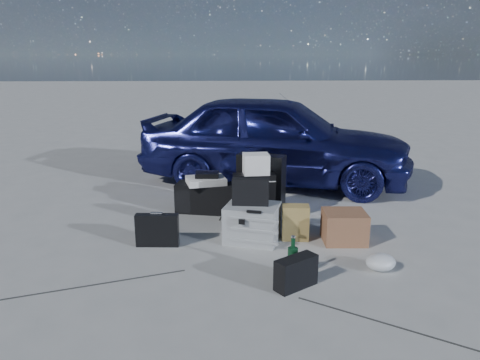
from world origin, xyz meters
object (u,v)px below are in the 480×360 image
at_px(car, 275,139).
at_px(suitcase_right, 254,198).
at_px(suitcase_left, 261,184).
at_px(briefcase, 157,230).
at_px(green_bottle, 293,257).
at_px(cardboard_box, 344,227).
at_px(duffel_bag, 206,198).
at_px(pelican_case, 252,223).

height_order(car, suitcase_right, car).
bearing_deg(suitcase_left, briefcase, -115.88).
bearing_deg(green_bottle, briefcase, 150.15).
distance_m(briefcase, suitcase_left, 1.43).
xyz_separation_m(briefcase, cardboard_box, (1.83, 0.03, -0.01)).
bearing_deg(suitcase_left, car, 100.70).
bearing_deg(briefcase, suitcase_right, 36.26).
height_order(duffel_bag, green_bottle, same).
xyz_separation_m(suitcase_left, cardboard_box, (0.75, -0.89, -0.20)).
distance_m(car, pelican_case, 2.27).
relative_size(pelican_case, briefcase, 1.23).
relative_size(briefcase, cardboard_box, 1.01).
xyz_separation_m(briefcase, suitcase_left, (1.08, 0.91, 0.19)).
xyz_separation_m(suitcase_right, cardboard_box, (0.85, -0.61, -0.12)).
bearing_deg(duffel_bag, green_bottle, -53.86).
bearing_deg(cardboard_box, briefcase, -179.15).
relative_size(duffel_bag, cardboard_box, 1.67).
bearing_deg(duffel_bag, car, 64.65).
bearing_deg(pelican_case, briefcase, -156.40).
height_order(car, suitcase_left, car).
relative_size(suitcase_right, duffel_bag, 0.80).
relative_size(car, suitcase_left, 5.37).
relative_size(pelican_case, green_bottle, 1.48).
bearing_deg(suitcase_right, suitcase_left, 67.93).
distance_m(cardboard_box, green_bottle, 0.95).
relative_size(duffel_bag, green_bottle, 2.00).
height_order(pelican_case, cardboard_box, pelican_case).
xyz_separation_m(suitcase_left, green_bottle, (0.12, -1.61, -0.18)).
bearing_deg(pelican_case, green_bottle, -52.79).
xyz_separation_m(car, pelican_case, (-0.48, -2.17, -0.46)).
relative_size(briefcase, duffel_bag, 0.60).
relative_size(car, green_bottle, 10.99).
bearing_deg(car, green_bottle, -167.48).
distance_m(suitcase_right, duffel_bag, 0.67).
relative_size(suitcase_right, cardboard_box, 1.33).
bearing_deg(suitcase_left, duffel_bag, -164.48).
bearing_deg(green_bottle, suitcase_right, 99.59).
distance_m(briefcase, cardboard_box, 1.83).
height_order(suitcase_left, suitcase_right, suitcase_left).
bearing_deg(cardboard_box, car, 100.87).
xyz_separation_m(pelican_case, cardboard_box, (0.91, -0.07, -0.03)).
bearing_deg(suitcase_left, pelican_case, -76.95).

